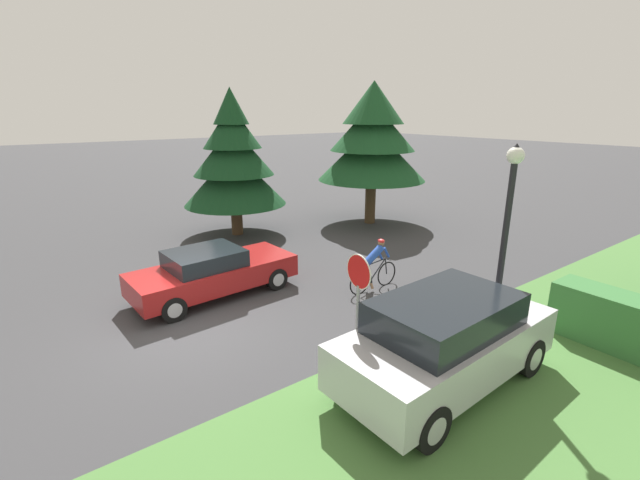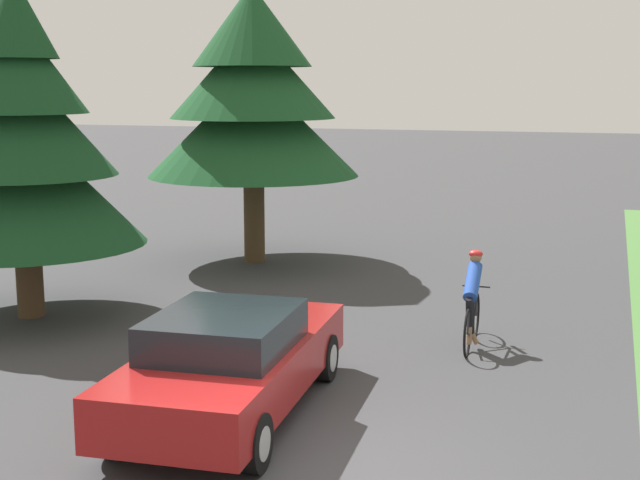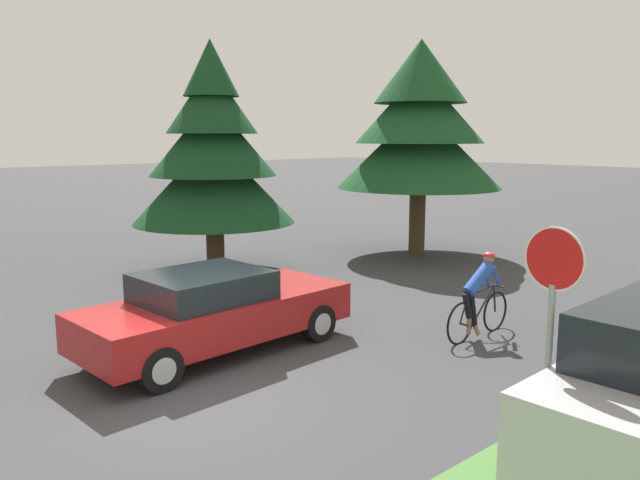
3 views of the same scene
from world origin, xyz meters
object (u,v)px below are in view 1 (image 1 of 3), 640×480
Objects in this scene: cyclist at (374,266)px; conifer_tall_near at (234,161)px; sedan_left_lane at (213,272)px; parked_suv_right at (446,340)px; conifer_tall_far at (372,139)px; street_lamp at (507,222)px; stop_sign at (358,297)px.

conifer_tall_near is (-7.68, -0.58, 2.34)m from cyclist.
sedan_left_lane is 0.79× the size of conifer_tall_near.
conifer_tall_far reaches higher than parked_suv_right.
conifer_tall_near is (-11.59, -0.43, 0.19)m from street_lamp.
sedan_left_lane is 2.51× the size of cyclist.
street_lamp is (6.28, 3.73, 2.18)m from sedan_left_lane.
conifer_tall_near is at bearing -12.74° from stop_sign.
street_lamp is at bearing -28.94° from conifer_tall_far.
cyclist is 8.38m from conifer_tall_far.
conifer_tall_far is at bearing 151.06° from street_lamp.
conifer_tall_far is (-9.86, 7.23, 2.88)m from parked_suv_right.
sedan_left_lane is 4.55m from cyclist.
sedan_left_lane is at bearing 146.86° from cyclist.
cyclist is 0.70× the size of stop_sign.
sedan_left_lane is at bearing -69.41° from conifer_tall_far.
cyclist is 4.46m from street_lamp.
conifer_tall_near reaches higher than cyclist.
street_lamp is 11.12m from conifer_tall_far.
conifer_tall_far reaches higher than sedan_left_lane.
street_lamp is 11.60m from conifer_tall_near.
conifer_tall_near reaches higher than street_lamp.
conifer_tall_far reaches higher than cyclist.
stop_sign is at bearing -103.45° from street_lamp.
conifer_tall_near reaches higher than parked_suv_right.
conifer_tall_near reaches higher than sedan_left_lane.
street_lamp is 0.71× the size of conifer_tall_far.
cyclist is 0.42× the size of street_lamp.
cyclist is at bearing -42.00° from conifer_tall_far.
street_lamp is (3.91, -0.15, 2.15)m from cyclist.
stop_sign is at bearing -43.89° from conifer_tall_far.
conifer_tall_far reaches higher than stop_sign.
parked_suv_right reaches higher than cyclist.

